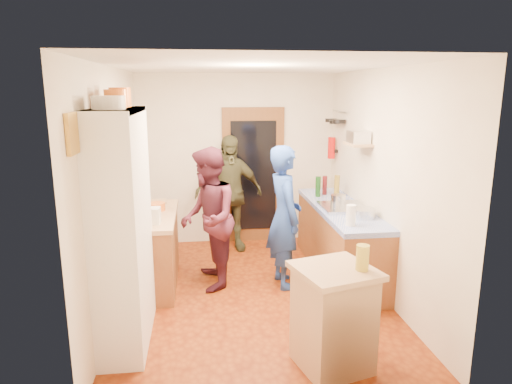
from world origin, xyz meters
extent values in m
cube|color=#863A10|center=(0.00, 0.00, -0.01)|extent=(3.00, 4.00, 0.02)
cube|color=silver|center=(0.00, 0.00, 2.61)|extent=(3.00, 4.00, 0.02)
cube|color=silver|center=(0.00, 2.01, 1.30)|extent=(3.00, 0.02, 2.60)
cube|color=silver|center=(0.00, -2.01, 1.30)|extent=(3.00, 0.02, 2.60)
cube|color=silver|center=(-1.51, 0.00, 1.30)|extent=(0.02, 4.00, 2.60)
cube|color=silver|center=(1.51, 0.00, 1.30)|extent=(0.02, 4.00, 2.60)
cube|color=brown|center=(0.25, 1.97, 1.05)|extent=(0.95, 0.06, 2.10)
cube|color=black|center=(0.25, 1.94, 1.05)|extent=(0.70, 0.02, 1.70)
cube|color=white|center=(-1.30, -0.80, 1.10)|extent=(0.40, 1.20, 2.20)
cube|color=white|center=(-1.30, -0.80, 2.18)|extent=(0.40, 1.14, 0.04)
cylinder|color=white|center=(-1.30, -1.08, 2.26)|extent=(0.27, 0.27, 0.11)
cylinder|color=orange|center=(-1.30, -0.72, 2.28)|extent=(0.20, 0.20, 0.16)
cylinder|color=orange|center=(-1.30, -0.49, 2.29)|extent=(0.20, 0.20, 0.18)
cube|color=brown|center=(-1.20, 0.45, 0.42)|extent=(0.60, 1.40, 0.85)
cube|color=tan|center=(-1.20, 0.45, 0.88)|extent=(0.64, 1.44, 0.05)
cube|color=white|center=(-1.15, 0.03, 0.99)|extent=(0.25, 0.18, 0.18)
cylinder|color=white|center=(-1.25, 0.38, 0.99)|extent=(0.20, 0.20, 0.18)
cylinder|color=orange|center=(-1.12, 0.59, 0.95)|extent=(0.23, 0.23, 0.10)
cube|color=tan|center=(-1.18, 1.00, 0.91)|extent=(0.33, 0.26, 0.02)
cube|color=brown|center=(1.20, 0.50, 0.42)|extent=(0.60, 2.20, 0.84)
cube|color=blue|center=(1.20, 0.50, 0.87)|extent=(0.62, 2.22, 0.06)
cube|color=silver|center=(1.20, 0.38, 0.92)|extent=(0.55, 0.58, 0.04)
cylinder|color=silver|center=(1.15, 0.46, 1.00)|extent=(0.19, 0.19, 0.12)
cylinder|color=#143F14|center=(1.05, 1.08, 1.04)|extent=(0.08, 0.08, 0.28)
cylinder|color=#591419|center=(1.18, 1.20, 1.03)|extent=(0.08, 0.08, 0.27)
cylinder|color=olive|center=(1.31, 1.04, 1.05)|extent=(0.09, 0.09, 0.30)
cylinder|color=white|center=(1.05, -0.33, 1.02)|extent=(0.13, 0.13, 0.23)
cylinder|color=silver|center=(1.30, -0.04, 0.95)|extent=(0.32, 0.32, 0.11)
cube|color=tan|center=(0.52, -1.52, 0.43)|extent=(0.68, 0.68, 0.86)
cube|color=tan|center=(0.52, -1.52, 0.89)|extent=(0.76, 0.76, 0.05)
cube|color=white|center=(0.46, -1.48, 0.90)|extent=(0.41, 0.36, 0.02)
cylinder|color=#AD9E2D|center=(0.72, -1.58, 1.02)|extent=(0.13, 0.13, 0.21)
cylinder|color=silver|center=(1.46, 1.52, 2.05)|extent=(0.02, 0.65, 0.02)
cylinder|color=black|center=(1.40, 1.35, 1.92)|extent=(0.18, 0.18, 0.05)
cylinder|color=black|center=(1.40, 1.55, 1.90)|extent=(0.16, 0.16, 0.05)
cylinder|color=black|center=(1.40, 1.75, 1.91)|extent=(0.17, 0.17, 0.05)
cube|color=tan|center=(1.37, 0.45, 1.70)|extent=(0.26, 0.42, 0.03)
cube|color=silver|center=(1.37, 0.45, 1.79)|extent=(0.22, 0.30, 0.15)
cube|color=black|center=(1.47, 1.70, 1.45)|extent=(0.06, 0.10, 0.04)
cylinder|color=red|center=(1.41, 1.70, 1.50)|extent=(0.11, 0.11, 0.32)
cube|color=gold|center=(-1.48, -1.55, 2.05)|extent=(0.03, 0.25, 0.30)
imported|color=#203E94|center=(0.45, 0.21, 0.86)|extent=(0.49, 0.68, 1.73)
imported|color=#481B2A|center=(-0.47, 0.34, 0.86)|extent=(0.67, 0.85, 1.71)
imported|color=#3E3D25|center=(-0.15, 1.59, 0.86)|extent=(1.07, 0.61, 1.73)
camera|label=1|loc=(-0.58, -4.96, 2.36)|focal=32.00mm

